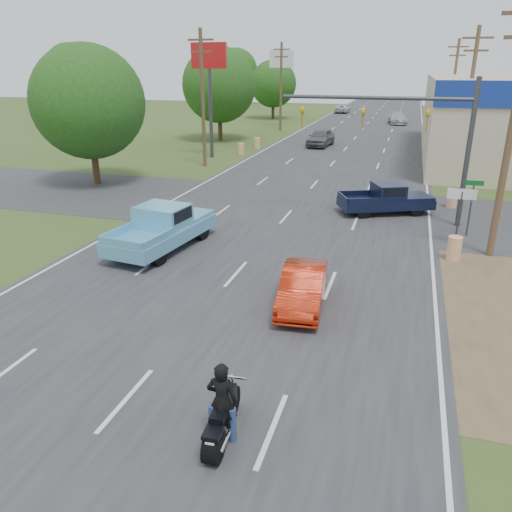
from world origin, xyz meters
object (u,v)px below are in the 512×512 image
(distant_car_grey, at_px, (321,138))
(motorcycle, at_px, (222,422))
(distant_car_white, at_px, (342,109))
(rider, at_px, (222,405))
(distant_car_silver, at_px, (398,118))
(navy_pickup, at_px, (388,198))
(red_convertible, at_px, (303,288))
(blue_pickup, at_px, (164,226))

(distant_car_grey, bearing_deg, motorcycle, -77.60)
(motorcycle, relative_size, distant_car_white, 0.46)
(rider, xyz_separation_m, distant_car_silver, (1.22, 64.48, -0.12))
(navy_pickup, relative_size, distant_car_silver, 0.98)
(navy_pickup, height_order, distant_car_grey, distant_car_grey)
(red_convertible, distance_m, distant_car_silver, 57.76)
(red_convertible, height_order, distant_car_grey, distant_car_grey)
(distant_car_grey, height_order, distant_car_white, distant_car_grey)
(red_convertible, distance_m, motorcycle, 6.79)
(rider, height_order, distant_car_white, rider)
(motorcycle, bearing_deg, navy_pickup, 79.41)
(rider, relative_size, distant_car_white, 0.37)
(red_convertible, height_order, motorcycle, red_convertible)
(navy_pickup, bearing_deg, rider, -31.39)
(blue_pickup, bearing_deg, distant_car_white, 98.47)
(rider, xyz_separation_m, distant_car_white, (-8.24, 79.40, -0.22))
(motorcycle, xyz_separation_m, navy_pickup, (2.34, 18.97, 0.32))
(distant_car_grey, xyz_separation_m, distant_car_silver, (6.47, 23.03, -0.06))
(rider, relative_size, blue_pickup, 0.30)
(rider, distance_m, blue_pickup, 12.42)
(distant_car_white, bearing_deg, blue_pickup, 91.29)
(red_convertible, bearing_deg, navy_pickup, 74.87)
(navy_pickup, bearing_deg, distant_car_silver, 157.08)
(rider, height_order, distant_car_grey, rider)
(motorcycle, relative_size, blue_pickup, 0.37)
(red_convertible, xyz_separation_m, distant_car_grey, (-5.54, 34.73, 0.19))
(motorcycle, height_order, distant_car_silver, distant_car_silver)
(navy_pickup, height_order, distant_car_white, navy_pickup)
(rider, distance_m, navy_pickup, 19.05)
(motorcycle, bearing_deg, distant_car_grey, 93.65)
(distant_car_white, bearing_deg, red_convertible, 96.63)
(distant_car_silver, relative_size, distant_car_white, 1.11)
(motorcycle, distance_m, distant_car_grey, 41.84)
(distant_car_silver, distance_m, distant_car_white, 17.66)
(red_convertible, xyz_separation_m, blue_pickup, (-6.91, 3.79, 0.31))
(blue_pickup, xyz_separation_m, navy_pickup, (8.96, 8.40, -0.15))
(distant_car_white, bearing_deg, rider, 95.86)
(red_convertible, relative_size, blue_pickup, 0.66)
(rider, distance_m, distant_car_white, 79.82)
(blue_pickup, xyz_separation_m, distant_car_grey, (1.37, 30.94, -0.12))
(distant_car_white, bearing_deg, navy_pickup, 99.86)
(motorcycle, relative_size, distant_car_silver, 0.41)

